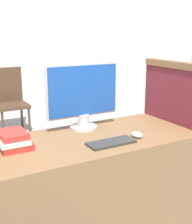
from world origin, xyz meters
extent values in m
cube|color=brown|center=(0.00, 0.33, 0.38)|extent=(1.45, 0.66, 0.77)
cube|color=maroon|center=(0.75, 0.34, 0.60)|extent=(0.05, 0.67, 1.19)
cube|color=brown|center=(0.75, 0.34, 1.22)|extent=(0.07, 0.67, 0.05)
cylinder|color=#B7B7BC|center=(0.07, 0.54, 0.78)|extent=(0.20, 0.20, 0.02)
cylinder|color=#B7B7BC|center=(0.07, 0.54, 0.83)|extent=(0.08, 0.08, 0.09)
cube|color=#B7B7BC|center=(0.07, 0.55, 1.05)|extent=(0.56, 0.01, 0.38)
cube|color=#19479E|center=(0.07, 0.54, 1.05)|extent=(0.54, 0.02, 0.35)
cube|color=#2D2D2D|center=(0.07, 0.17, 0.77)|extent=(0.31, 0.13, 0.02)
ellipsoid|color=silver|center=(0.29, 0.19, 0.79)|extent=(0.07, 0.09, 0.04)
cube|color=#B72D28|center=(-0.48, 0.41, 0.79)|extent=(0.19, 0.24, 0.04)
cube|color=silver|center=(-0.50, 0.41, 0.82)|extent=(0.18, 0.23, 0.02)
cube|color=#B72D28|center=(-0.49, 0.42, 0.85)|extent=(0.16, 0.21, 0.04)
cylinder|color=#4C3323|center=(-0.02, 2.84, 0.19)|extent=(0.04, 0.04, 0.38)
cylinder|color=#4C3323|center=(0.36, 2.84, 0.19)|extent=(0.04, 0.04, 0.38)
cylinder|color=#4C3323|center=(0.36, 3.22, 0.19)|extent=(0.04, 0.04, 0.38)
cube|color=#4C3323|center=(0.17, 3.03, 0.41)|extent=(0.44, 0.44, 0.05)
cube|color=#4C3323|center=(0.17, 3.23, 0.69)|extent=(0.44, 0.04, 0.51)
camera|label=1|loc=(-0.93, -1.41, 1.47)|focal=50.00mm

